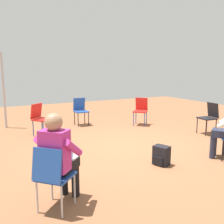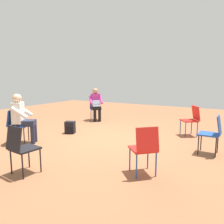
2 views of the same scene
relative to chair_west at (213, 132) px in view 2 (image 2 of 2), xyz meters
name	(u,v)px [view 2 (image 2 of 2)]	position (x,y,z in m)	size (l,w,h in m)	color
ground_plane	(108,138)	(2.57, 0.04, -0.50)	(15.26, 15.26, 0.00)	brown
chair_west	(213,132)	(0.00, 0.00, 0.00)	(0.44, 0.41, 0.85)	#1E4799
chair_northeast	(16,124)	(4.34, 1.56, 0.00)	(0.58, 0.57, 0.85)	#1E4799
chair_southwest	(192,118)	(0.68, -1.40, 0.00)	(0.58, 0.57, 0.85)	red
chair_southeast	(95,107)	(4.41, -2.03, 0.00)	(0.58, 0.58, 0.85)	#1E4799
chair_northwest	(145,147)	(0.87, 1.69, 0.00)	(0.58, 0.58, 0.85)	red
chair_north	(21,146)	(2.66, 2.69, 0.00)	(0.44, 0.47, 0.85)	black
person_with_laptop	(96,103)	(4.29, -1.91, 0.20)	(0.64, 0.64, 1.24)	black
person_in_white	(22,116)	(4.20, 1.47, 0.20)	(0.63, 0.63, 1.24)	#23283D
backpack_near_laptop_user	(70,128)	(3.82, 0.13, -0.34)	(0.33, 0.30, 0.36)	black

